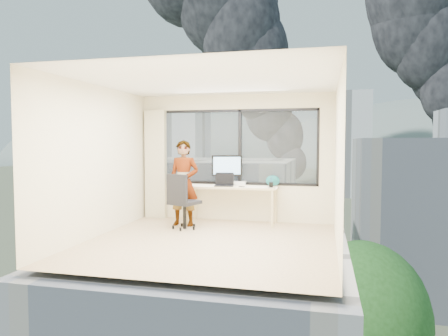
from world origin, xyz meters
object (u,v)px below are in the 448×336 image
(person, at_px, (184,183))
(game_console, at_px, (239,183))
(monitor, at_px, (227,170))
(handbag, at_px, (273,181))
(chair, at_px, (185,201))
(desk, at_px, (232,204))
(laptop, at_px, (224,180))

(person, relative_size, game_console, 5.49)
(monitor, distance_m, handbag, 0.96)
(chair, height_order, game_console, chair)
(desk, bearing_deg, game_console, 71.38)
(monitor, xyz_separation_m, laptop, (-0.01, -0.21, -0.19))
(game_console, bearing_deg, monitor, -152.97)
(desk, relative_size, monitor, 2.90)
(game_console, height_order, laptop, laptop)
(person, bearing_deg, chair, -66.10)
(person, relative_size, monitor, 2.68)
(chair, xyz_separation_m, laptop, (0.59, 0.69, 0.34))
(desk, bearing_deg, monitor, 133.42)
(desk, distance_m, handbag, 0.95)
(chair, distance_m, person, 0.45)
(laptop, bearing_deg, monitor, 79.34)
(chair, bearing_deg, handbag, 51.80)
(laptop, bearing_deg, person, -159.67)
(chair, bearing_deg, game_console, 71.16)
(game_console, relative_size, laptop, 0.77)
(monitor, xyz_separation_m, handbag, (0.93, 0.05, -0.20))
(person, relative_size, laptop, 4.23)
(monitor, xyz_separation_m, game_console, (0.22, 0.12, -0.27))
(monitor, relative_size, handbag, 2.23)
(desk, bearing_deg, person, -152.15)
(person, distance_m, game_console, 1.18)
(monitor, relative_size, laptop, 1.58)
(laptop, bearing_deg, desk, 18.21)
(chair, bearing_deg, monitor, 76.24)
(chair, bearing_deg, desk, 66.01)
(laptop, relative_size, handbag, 1.42)
(game_console, bearing_deg, desk, -110.01)
(monitor, height_order, game_console, monitor)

